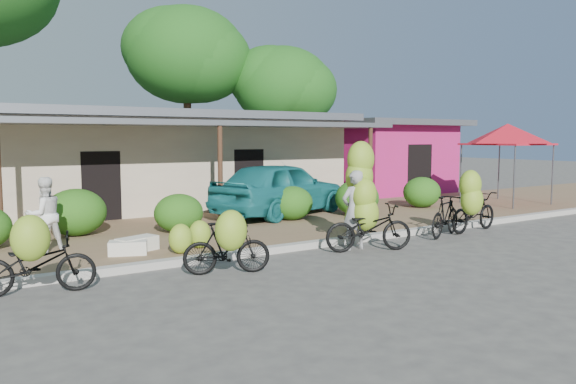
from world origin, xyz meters
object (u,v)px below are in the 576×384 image
object	(u,v)px
bystander	(44,215)
vendor	(354,210)
tree_near_right	(278,84)
red_canopy	(507,134)
sack_near	(137,244)
bike_far_left	(34,261)
bike_center	(365,208)
sack_far	(128,248)
teal_van	(280,188)
tree_center_right	(182,53)
bike_far_right	(474,212)
bike_right	(453,209)
bike_left	(228,244)

from	to	relation	value
bystander	vendor	bearing A→B (deg)	140.82
bystander	tree_near_right	bearing A→B (deg)	-153.07
red_canopy	sack_near	world-z (taller)	red_canopy
bike_far_left	sack_near	world-z (taller)	bike_far_left
bike_center	red_canopy	bearing A→B (deg)	-51.40
sack_far	bystander	bearing A→B (deg)	138.40
red_canopy	teal_van	distance (m)	8.76
tree_center_right	bike_far_right	xyz separation A→B (m)	(1.80, -15.16, -5.86)
sack_near	sack_far	distance (m)	0.35
tree_center_right	vendor	xyz separation A→B (m)	(-2.39, -15.27, -5.49)
bike_right	teal_van	distance (m)	5.39
tree_near_right	bike_far_right	world-z (taller)	tree_near_right
tree_center_right	vendor	bearing A→B (deg)	-98.89
red_canopy	bystander	world-z (taller)	red_canopy
bystander	bike_left	bearing A→B (deg)	112.17
tree_center_right	sack_far	xyz separation A→B (m)	(-6.95, -13.61, -6.12)
red_canopy	sack_far	distance (m)	14.35
bike_left	bike_right	size ratio (longest dim) A/B	0.91
bike_far_left	tree_near_right	bearing A→B (deg)	-31.48
tree_center_right	bike_center	world-z (taller)	tree_center_right
tree_center_right	sack_near	world-z (taller)	tree_center_right
tree_center_right	vendor	size ratio (longest dim) A/B	4.80
sack_far	bike_far_left	bearing A→B (deg)	-139.36
bike_center	bystander	size ratio (longest dim) A/B	1.54
bike_far_left	bike_center	bearing A→B (deg)	-77.61
bike_center	sack_near	world-z (taller)	bike_center
bike_left	bike_center	xyz separation A→B (m)	(3.67, 0.48, 0.36)
sack_near	teal_van	distance (m)	6.24
bystander	teal_van	xyz separation A→B (m)	(7.05, 2.00, 0.04)
tree_center_right	bike_far_left	distance (m)	18.70
bystander	teal_van	size ratio (longest dim) A/B	0.32
bike_far_left	bike_right	distance (m)	9.63
vendor	red_canopy	bearing A→B (deg)	-160.78
tree_near_right	vendor	bearing A→B (deg)	-115.71
bike_right	tree_near_right	bearing A→B (deg)	-34.70
bike_left	bystander	distance (m)	4.25
teal_van	bike_far_left	bearing A→B (deg)	103.17
bystander	bike_right	bearing A→B (deg)	147.93
sack_far	teal_van	size ratio (longest dim) A/B	0.15
tree_center_right	tree_near_right	size ratio (longest dim) A/B	1.25
sack_near	bystander	world-z (taller)	bystander
bike_center	sack_near	size ratio (longest dim) A/B	2.84
red_canopy	bike_left	size ratio (longest dim) A/B	2.12
red_canopy	tree_near_right	bearing A→B (deg)	107.00
red_canopy	sack_far	bearing A→B (deg)	-174.71
bike_right	sack_near	xyz separation A→B (m)	(-7.35, 2.07, -0.45)
tree_near_right	red_canopy	size ratio (longest dim) A/B	1.94
bike_far_right	teal_van	bearing A→B (deg)	24.62
vendor	tree_center_right	bearing A→B (deg)	-96.98
bike_far_left	bystander	world-z (taller)	bystander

